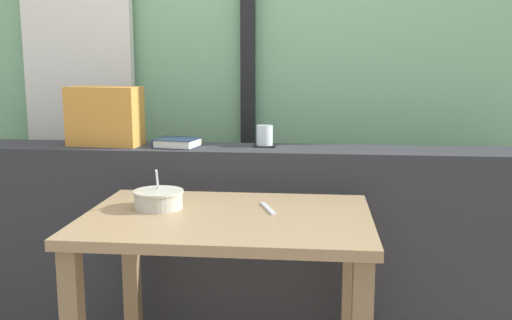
{
  "coord_description": "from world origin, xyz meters",
  "views": [
    {
      "loc": [
        0.36,
        -1.93,
        1.22
      ],
      "look_at": [
        0.12,
        0.35,
        0.82
      ],
      "focal_mm": 40.83,
      "sensor_mm": 36.0,
      "label": 1
    }
  ],
  "objects_px": {
    "juice_glass": "(265,136)",
    "soup_bowl": "(159,199)",
    "fork_utensil": "(268,208)",
    "closed_book": "(177,143)",
    "breakfast_table": "(227,248)",
    "throw_pillow": "(105,116)",
    "coaster_square": "(265,146)"
  },
  "relations": [
    {
      "from": "juice_glass",
      "to": "soup_bowl",
      "type": "height_order",
      "value": "juice_glass"
    },
    {
      "from": "soup_bowl",
      "to": "fork_utensil",
      "type": "distance_m",
      "value": 0.39
    },
    {
      "from": "juice_glass",
      "to": "closed_book",
      "type": "distance_m",
      "value": 0.38
    },
    {
      "from": "breakfast_table",
      "to": "closed_book",
      "type": "bearing_deg",
      "value": 118.56
    },
    {
      "from": "breakfast_table",
      "to": "soup_bowl",
      "type": "relative_size",
      "value": 5.51
    },
    {
      "from": "throw_pillow",
      "to": "soup_bowl",
      "type": "xyz_separation_m",
      "value": [
        0.38,
        -0.51,
        -0.24
      ]
    },
    {
      "from": "soup_bowl",
      "to": "breakfast_table",
      "type": "bearing_deg",
      "value": -13.46
    },
    {
      "from": "closed_book",
      "to": "throw_pillow",
      "type": "relative_size",
      "value": 0.63
    },
    {
      "from": "juice_glass",
      "to": "closed_book",
      "type": "relative_size",
      "value": 0.43
    },
    {
      "from": "breakfast_table",
      "to": "throw_pillow",
      "type": "height_order",
      "value": "throw_pillow"
    },
    {
      "from": "throw_pillow",
      "to": "breakfast_table",
      "type": "bearing_deg",
      "value": -42.27
    },
    {
      "from": "breakfast_table",
      "to": "fork_utensil",
      "type": "height_order",
      "value": "fork_utensil"
    },
    {
      "from": "coaster_square",
      "to": "juice_glass",
      "type": "distance_m",
      "value": 0.04
    },
    {
      "from": "coaster_square",
      "to": "soup_bowl",
      "type": "height_order",
      "value": "coaster_square"
    },
    {
      "from": "juice_glass",
      "to": "coaster_square",
      "type": "bearing_deg",
      "value": -90.0
    },
    {
      "from": "juice_glass",
      "to": "soup_bowl",
      "type": "distance_m",
      "value": 0.67
    },
    {
      "from": "juice_glass",
      "to": "fork_utensil",
      "type": "height_order",
      "value": "juice_glass"
    },
    {
      "from": "soup_bowl",
      "to": "fork_utensil",
      "type": "relative_size",
      "value": 1.05
    },
    {
      "from": "juice_glass",
      "to": "soup_bowl",
      "type": "relative_size",
      "value": 0.49
    },
    {
      "from": "coaster_square",
      "to": "throw_pillow",
      "type": "height_order",
      "value": "throw_pillow"
    },
    {
      "from": "throw_pillow",
      "to": "fork_utensil",
      "type": "bearing_deg",
      "value": -32.46
    },
    {
      "from": "breakfast_table",
      "to": "coaster_square",
      "type": "distance_m",
      "value": 0.68
    },
    {
      "from": "juice_glass",
      "to": "throw_pillow",
      "type": "distance_m",
      "value": 0.71
    },
    {
      "from": "soup_bowl",
      "to": "juice_glass",
      "type": "bearing_deg",
      "value": 59.61
    },
    {
      "from": "juice_glass",
      "to": "soup_bowl",
      "type": "bearing_deg",
      "value": -120.39
    },
    {
      "from": "breakfast_table",
      "to": "throw_pillow",
      "type": "relative_size",
      "value": 3.07
    },
    {
      "from": "coaster_square",
      "to": "throw_pillow",
      "type": "relative_size",
      "value": 0.31
    },
    {
      "from": "coaster_square",
      "to": "closed_book",
      "type": "height_order",
      "value": "closed_book"
    },
    {
      "from": "closed_book",
      "to": "coaster_square",
      "type": "bearing_deg",
      "value": 9.06
    },
    {
      "from": "throw_pillow",
      "to": "fork_utensil",
      "type": "height_order",
      "value": "throw_pillow"
    },
    {
      "from": "juice_glass",
      "to": "fork_utensil",
      "type": "bearing_deg",
      "value": -83.63
    },
    {
      "from": "coaster_square",
      "to": "fork_utensil",
      "type": "xyz_separation_m",
      "value": [
        0.06,
        -0.53,
        -0.15
      ]
    }
  ]
}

